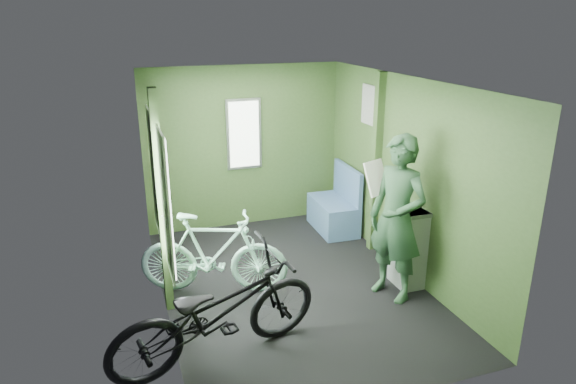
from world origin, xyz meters
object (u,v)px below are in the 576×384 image
Objects in this scene: bicycle_mint at (215,293)px; bench_seat at (335,211)px; bicycle_black at (220,361)px; passenger at (397,219)px; waste_box at (408,247)px.

bench_seat is (2.00, 1.23, 0.27)m from bicycle_mint.
passenger is (2.04, 0.52, 0.90)m from bicycle_black.
bicycle_black is 1.21× the size of bicycle_mint.
bicycle_black is at bearing -99.06° from passenger.
waste_box is 0.99× the size of bench_seat.
passenger is (1.84, -0.67, 0.90)m from bicycle_mint.
bench_seat reaches higher than bicycle_black.
waste_box is 1.75m from bench_seat.
passenger is at bearing -92.97° from bench_seat.
bench_seat is (2.20, 2.42, 0.27)m from bicycle_black.
waste_box is at bearing -86.08° from bicycle_black.
bench_seat is at bearing 93.78° from waste_box.
bench_seat is at bearing 151.72° from passenger.
passenger reaches higher than bench_seat.
bicycle_black is 2.45m from waste_box.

